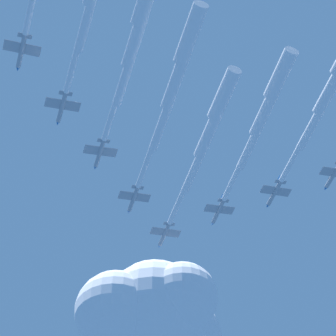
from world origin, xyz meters
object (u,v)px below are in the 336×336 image
object	(u,v)px
jet_port_inner	(175,81)
jet_starboard_mid	(329,91)
jet_starboard_inner	(264,113)
jet_port_mid	(134,43)
jet_lead	(208,134)

from	to	relation	value
jet_port_inner	jet_starboard_mid	xyz separation A→B (m)	(29.84, -21.72, 3.10)
jet_starboard_inner	jet_port_mid	bearing A→B (deg)	169.75
jet_port_inner	jet_starboard_inner	distance (m)	24.49
jet_port_inner	jet_lead	bearing A→B (deg)	19.24
jet_lead	jet_port_mid	distance (m)	30.34
jet_lead	jet_port_inner	bearing A→B (deg)	-160.76
jet_starboard_inner	jet_port_mid	distance (m)	36.95
jet_port_mid	jet_starboard_mid	xyz separation A→B (m)	(42.87, -21.36, 1.84)
jet_port_inner	jet_starboard_inner	size ratio (longest dim) A/B	1.10
jet_lead	jet_starboard_mid	bearing A→B (deg)	-64.44
jet_port_mid	jet_starboard_mid	bearing A→B (deg)	-26.49
jet_starboard_inner	jet_starboard_mid	xyz separation A→B (m)	(6.56, -14.80, -0.11)
jet_port_mid	jet_starboard_inner	bearing A→B (deg)	-10.25
jet_port_inner	jet_starboard_mid	bearing A→B (deg)	-36.05
jet_starboard_mid	jet_port_inner	bearing A→B (deg)	143.95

